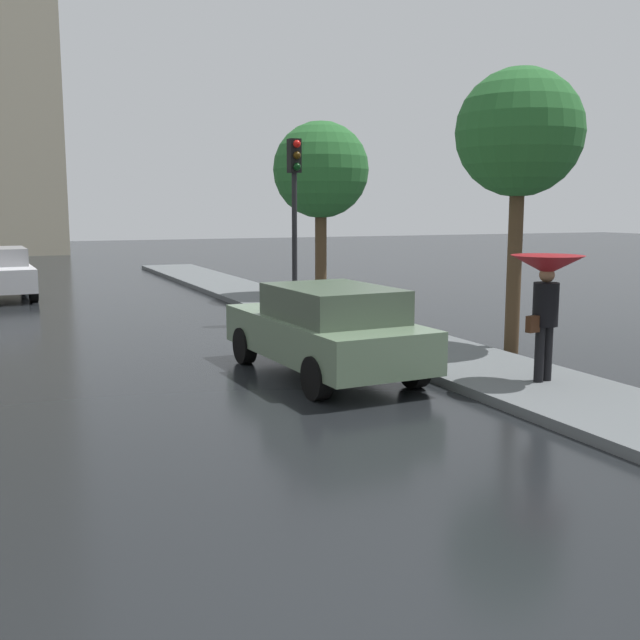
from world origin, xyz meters
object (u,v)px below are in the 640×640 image
at_px(car_green_near_kerb, 326,329).
at_px(pedestrian_with_umbrella_near, 547,280).
at_px(traffic_light, 295,194).
at_px(street_tree_far, 519,135).
at_px(street_tree_mid, 321,171).

relative_size(car_green_near_kerb, pedestrian_with_umbrella_near, 2.34).
bearing_deg(pedestrian_with_umbrella_near, traffic_light, 86.42).
bearing_deg(pedestrian_with_umbrella_near, street_tree_far, 50.31).
height_order(traffic_light, street_tree_mid, street_tree_mid).
bearing_deg(street_tree_mid, traffic_light, -121.12).
distance_m(car_green_near_kerb, pedestrian_with_umbrella_near, 3.43).
bearing_deg(street_tree_far, traffic_light, 115.09).
height_order(pedestrian_with_umbrella_near, street_tree_far, street_tree_far).
bearing_deg(traffic_light, pedestrian_with_umbrella_near, -83.01).
distance_m(street_tree_mid, street_tree_far, 8.93).
height_order(car_green_near_kerb, street_tree_far, street_tree_far).
distance_m(car_green_near_kerb, street_tree_mid, 10.51).
distance_m(traffic_light, street_tree_mid, 4.71).
bearing_deg(street_tree_far, street_tree_mid, 89.40).
xyz_separation_m(traffic_light, street_tree_mid, (2.41, 3.98, 0.74)).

